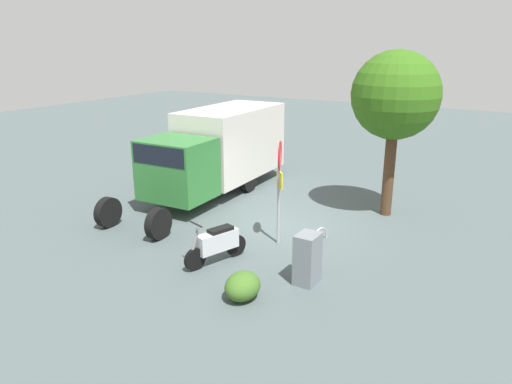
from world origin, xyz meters
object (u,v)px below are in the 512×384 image
stop_sign (279,177)px  box_truck_near (218,148)px  motorcycle (217,243)px  street_tree (395,97)px  bike_rack_hoop (319,242)px  utility_cabinet (307,259)px

stop_sign → box_truck_near: bearing=-126.4°
box_truck_near → motorcycle: bearing=32.9°
stop_sign → street_tree: (-3.75, 1.87, 1.82)m
street_tree → stop_sign: bearing=-26.5°
box_truck_near → bike_rack_hoop: box_truck_near is taller
box_truck_near → street_tree: size_ratio=1.62×
motorcycle → street_tree: street_tree is taller
utility_cabinet → bike_rack_hoop: bearing=-163.8°
stop_sign → utility_cabinet: size_ratio=2.38×
utility_cabinet → motorcycle: bearing=-85.9°
motorcycle → street_tree: 6.92m
box_truck_near → stop_sign: 5.08m
street_tree → bike_rack_hoop: bearing=-16.4°
street_tree → utility_cabinet: bearing=-2.8°
box_truck_near → utility_cabinet: (4.65, 5.69, -1.03)m
motorcycle → stop_sign: 2.39m
stop_sign → bike_rack_hoop: (-0.61, 0.95, -1.88)m
box_truck_near → motorcycle: 5.97m
utility_cabinet → street_tree: bearing=177.2°
street_tree → utility_cabinet: size_ratio=4.26×
stop_sign → utility_cabinet: (1.64, 1.60, -1.28)m
motorcycle → street_tree: (-5.56, 2.62, 3.18)m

